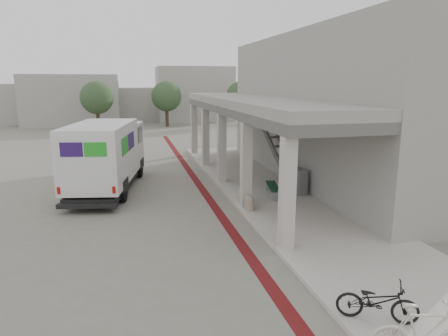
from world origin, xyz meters
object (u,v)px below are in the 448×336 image
object	(u,v)px
bicycle_black	(377,301)
bicycle_cream	(424,334)
bench	(273,188)
utility_cabinet	(298,182)
fedex_truck	(107,154)

from	to	relation	value
bicycle_black	bicycle_cream	size ratio (longest dim) A/B	0.86
bench	bicycle_cream	xyz separation A→B (m)	(-1.11, -10.16, 0.25)
bench	bicycle_black	distance (m)	8.95
utility_cabinet	bicycle_cream	size ratio (longest dim) A/B	0.59
fedex_truck	bench	distance (m)	7.44
bench	bicycle_cream	bearing A→B (deg)	-84.21
fedex_truck	bench	xyz separation A→B (m)	(6.71, -2.99, -1.21)
bicycle_black	utility_cabinet	bearing A→B (deg)	14.16
bicycle_black	bicycle_cream	world-z (taller)	bicycle_cream
bench	bicycle_black	size ratio (longest dim) A/B	1.17
bench	utility_cabinet	distance (m)	1.15
bench	bicycle_black	bearing A→B (deg)	-85.10
fedex_truck	bicycle_black	xyz separation A→B (m)	(5.59, -11.87, -1.10)
utility_cabinet	bicycle_black	world-z (taller)	utility_cabinet
bench	bicycle_black	world-z (taller)	bicycle_black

